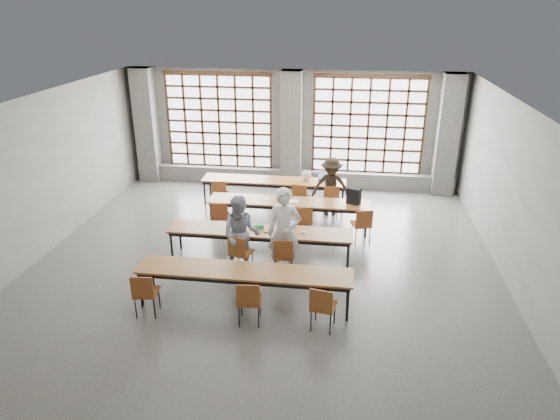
# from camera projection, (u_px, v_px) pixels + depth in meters

# --- Properties ---
(floor) EXTENTS (11.00, 11.00, 0.00)m
(floor) POSITION_uv_depth(u_px,v_px,m) (263.00, 268.00, 10.74)
(floor) COLOR #4D4D4B
(floor) RESTS_ON ground
(ceiling) EXTENTS (11.00, 11.00, 0.00)m
(ceiling) POSITION_uv_depth(u_px,v_px,m) (260.00, 105.00, 9.38)
(ceiling) COLOR silver
(ceiling) RESTS_ON floor
(wall_back) EXTENTS (10.00, 0.00, 10.00)m
(wall_back) POSITION_uv_depth(u_px,v_px,m) (292.00, 128.00, 15.08)
(wall_back) COLOR #5D5D5B
(wall_back) RESTS_ON floor
(wall_front) EXTENTS (10.00, 0.00, 10.00)m
(wall_front) POSITION_uv_depth(u_px,v_px,m) (170.00, 383.00, 5.04)
(wall_front) COLOR #5D5D5B
(wall_front) RESTS_ON floor
(wall_left) EXTENTS (0.00, 11.00, 11.00)m
(wall_left) POSITION_uv_depth(u_px,v_px,m) (32.00, 181.00, 10.69)
(wall_left) COLOR #5D5D5B
(wall_left) RESTS_ON floor
(wall_right) EXTENTS (0.00, 11.00, 11.00)m
(wall_right) POSITION_uv_depth(u_px,v_px,m) (522.00, 205.00, 9.44)
(wall_right) COLOR #5D5D5B
(wall_right) RESTS_ON floor
(column_left) EXTENTS (0.60, 0.55, 3.50)m
(column_left) POSITION_uv_depth(u_px,v_px,m) (147.00, 126.00, 15.39)
(column_left) COLOR #52524F
(column_left) RESTS_ON floor
(column_mid) EXTENTS (0.60, 0.55, 3.50)m
(column_mid) POSITION_uv_depth(u_px,v_px,m) (291.00, 131.00, 14.83)
(column_mid) COLOR #52524F
(column_mid) RESTS_ON floor
(column_right) EXTENTS (0.60, 0.55, 3.50)m
(column_right) POSITION_uv_depth(u_px,v_px,m) (447.00, 136.00, 14.27)
(column_right) COLOR #52524F
(column_right) RESTS_ON floor
(window_left) EXTENTS (3.32, 0.12, 3.00)m
(window_left) POSITION_uv_depth(u_px,v_px,m) (219.00, 122.00, 15.23)
(window_left) COLOR white
(window_left) RESTS_ON wall_back
(window_right) EXTENTS (3.32, 0.12, 3.00)m
(window_right) POSITION_uv_depth(u_px,v_px,m) (368.00, 126.00, 14.67)
(window_right) COLOR white
(window_right) RESTS_ON wall_back
(sill_ledge) EXTENTS (9.80, 0.35, 0.50)m
(sill_ledge) POSITION_uv_depth(u_px,v_px,m) (291.00, 177.00, 15.48)
(sill_ledge) COLOR #52524F
(sill_ledge) RESTS_ON floor
(desk_row_a) EXTENTS (4.00, 0.70, 0.73)m
(desk_row_a) POSITION_uv_depth(u_px,v_px,m) (274.00, 182.00, 13.86)
(desk_row_a) COLOR brown
(desk_row_a) RESTS_ON floor
(desk_row_b) EXTENTS (4.00, 0.70, 0.73)m
(desk_row_b) POSITION_uv_depth(u_px,v_px,m) (288.00, 203.00, 12.40)
(desk_row_b) COLOR brown
(desk_row_b) RESTS_ON floor
(desk_row_c) EXTENTS (4.00, 0.70, 0.73)m
(desk_row_c) POSITION_uv_depth(u_px,v_px,m) (260.00, 233.00, 10.83)
(desk_row_c) COLOR brown
(desk_row_c) RESTS_ON floor
(desk_row_d) EXTENTS (4.00, 0.70, 0.73)m
(desk_row_d) POSITION_uv_depth(u_px,v_px,m) (244.00, 273.00, 9.22)
(desk_row_d) COLOR brown
(desk_row_d) RESTS_ON floor
(chair_back_left) EXTENTS (0.46, 0.46, 0.88)m
(chair_back_left) POSITION_uv_depth(u_px,v_px,m) (220.00, 192.00, 13.51)
(chair_back_left) COLOR brown
(chair_back_left) RESTS_ON floor
(chair_back_mid) EXTENTS (0.45, 0.46, 0.88)m
(chair_back_mid) POSITION_uv_depth(u_px,v_px,m) (300.00, 196.00, 13.23)
(chair_back_mid) COLOR brown
(chair_back_mid) RESTS_ON floor
(chair_back_right) EXTENTS (0.48, 0.48, 0.88)m
(chair_back_right) POSITION_uv_depth(u_px,v_px,m) (331.00, 197.00, 13.13)
(chair_back_right) COLOR brown
(chair_back_right) RESTS_ON floor
(chair_mid_left) EXTENTS (0.47, 0.47, 0.88)m
(chair_mid_left) POSITION_uv_depth(u_px,v_px,m) (220.00, 214.00, 12.07)
(chair_mid_left) COLOR brown
(chair_mid_left) RESTS_ON floor
(chair_mid_centre) EXTENTS (0.53, 0.53, 0.88)m
(chair_mid_centre) POSITION_uv_depth(u_px,v_px,m) (303.00, 219.00, 11.83)
(chair_mid_centre) COLOR brown
(chair_mid_centre) RESTS_ON floor
(chair_mid_right) EXTENTS (0.52, 0.52, 0.88)m
(chair_mid_right) POSITION_uv_depth(u_px,v_px,m) (362.00, 222.00, 11.65)
(chair_mid_right) COLOR brown
(chair_mid_right) RESTS_ON floor
(chair_front_left) EXTENTS (0.52, 0.52, 0.88)m
(chair_front_left) POSITION_uv_depth(u_px,v_px,m) (240.00, 250.00, 10.34)
(chair_front_left) COLOR brown
(chair_front_left) RESTS_ON floor
(chair_front_right) EXTENTS (0.44, 0.45, 0.88)m
(chair_front_right) POSITION_uv_depth(u_px,v_px,m) (284.00, 253.00, 10.23)
(chair_front_right) COLOR brown
(chair_front_right) RESTS_ON floor
(chair_near_left) EXTENTS (0.46, 0.47, 0.88)m
(chair_near_left) POSITION_uv_depth(u_px,v_px,m) (145.00, 291.00, 8.91)
(chair_near_left) COLOR brown
(chair_near_left) RESTS_ON floor
(chair_near_mid) EXTENTS (0.45, 0.46, 0.88)m
(chair_near_mid) POSITION_uv_depth(u_px,v_px,m) (249.00, 299.00, 8.67)
(chair_near_mid) COLOR maroon
(chair_near_mid) RESTS_ON floor
(chair_near_right) EXTENTS (0.49, 0.49, 0.88)m
(chair_near_right) POSITION_uv_depth(u_px,v_px,m) (322.00, 304.00, 8.51)
(chair_near_right) COLOR brown
(chair_near_right) RESTS_ON floor
(student_male) EXTENTS (0.73, 0.51, 1.89)m
(student_male) POSITION_uv_depth(u_px,v_px,m) (284.00, 232.00, 10.18)
(student_male) COLOR silver
(student_male) RESTS_ON floor
(student_female) EXTENTS (0.84, 0.67, 1.68)m
(student_female) POSITION_uv_depth(u_px,v_px,m) (241.00, 235.00, 10.34)
(student_female) COLOR #172346
(student_female) RESTS_ON floor
(student_back) EXTENTS (1.06, 0.66, 1.58)m
(student_back) POSITION_uv_depth(u_px,v_px,m) (331.00, 187.00, 13.15)
(student_back) COLOR black
(student_back) RESTS_ON floor
(laptop_front) EXTENTS (0.46, 0.43, 0.26)m
(laptop_front) POSITION_uv_depth(u_px,v_px,m) (287.00, 227.00, 10.80)
(laptop_front) COLOR #AEADB2
(laptop_front) RESTS_ON desk_row_c
(laptop_back) EXTENTS (0.43, 0.39, 0.26)m
(laptop_back) POSITION_uv_depth(u_px,v_px,m) (323.00, 179.00, 13.73)
(laptop_back) COLOR #B4B4B9
(laptop_back) RESTS_ON desk_row_a
(mouse) EXTENTS (0.11, 0.09, 0.04)m
(mouse) POSITION_uv_depth(u_px,v_px,m) (303.00, 232.00, 10.66)
(mouse) COLOR white
(mouse) RESTS_ON desk_row_c
(green_box) EXTENTS (0.26, 0.13, 0.09)m
(green_box) POSITION_uv_depth(u_px,v_px,m) (258.00, 227.00, 10.86)
(green_box) COLOR green
(green_box) RESTS_ON desk_row_c
(phone) EXTENTS (0.13, 0.06, 0.01)m
(phone) POSITION_uv_depth(u_px,v_px,m) (267.00, 232.00, 10.68)
(phone) COLOR black
(phone) RESTS_ON desk_row_c
(paper_sheet_a) EXTENTS (0.33, 0.25, 0.00)m
(paper_sheet_a) POSITION_uv_depth(u_px,v_px,m) (265.00, 199.00, 12.49)
(paper_sheet_a) COLOR silver
(paper_sheet_a) RESTS_ON desk_row_b
(paper_sheet_c) EXTENTS (0.36, 0.31, 0.00)m
(paper_sheet_c) POSITION_uv_depth(u_px,v_px,m) (292.00, 201.00, 12.36)
(paper_sheet_c) COLOR silver
(paper_sheet_c) RESTS_ON desk_row_b
(backpack) EXTENTS (0.37, 0.31, 0.40)m
(backpack) POSITION_uv_depth(u_px,v_px,m) (354.00, 196.00, 12.14)
(backpack) COLOR black
(backpack) RESTS_ON desk_row_b
(plastic_bag) EXTENTS (0.28, 0.23, 0.29)m
(plastic_bag) POSITION_uv_depth(u_px,v_px,m) (306.00, 176.00, 13.71)
(plastic_bag) COLOR silver
(plastic_bag) RESTS_ON desk_row_a
(red_pouch) EXTENTS (0.21, 0.13, 0.06)m
(red_pouch) POSITION_uv_depth(u_px,v_px,m) (146.00, 290.00, 9.00)
(red_pouch) COLOR maroon
(red_pouch) RESTS_ON chair_near_left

